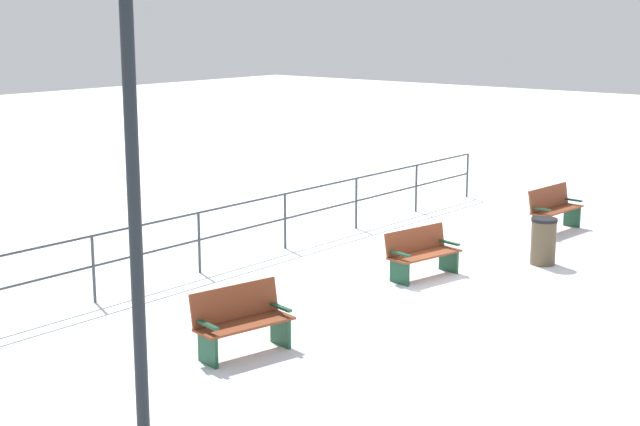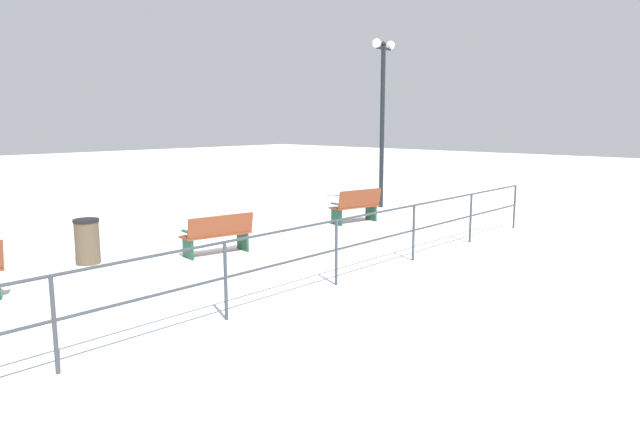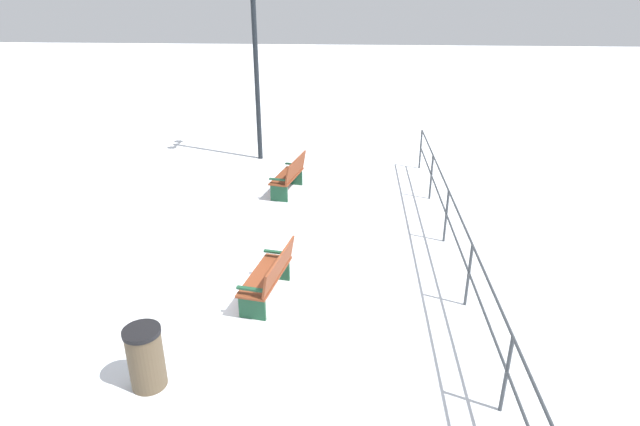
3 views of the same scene
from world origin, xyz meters
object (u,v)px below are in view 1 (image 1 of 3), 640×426
trash_bin (543,241)px  bench_third (554,208)px  lamppost_near (131,136)px  bench_second (422,253)px  bench_nearest (242,321)px

trash_bin → bench_third: bearing=112.1°
lamppost_near → trash_bin: 10.22m
bench_second → lamppost_near: (1.48, -7.62, 2.96)m
bench_nearest → bench_third: bench_third is taller
bench_third → trash_bin: (1.08, -2.67, -0.06)m
bench_nearest → lamppost_near: lamppost_near is taller
bench_third → trash_bin: 2.88m
bench_nearest → trash_bin: (1.04, 6.99, -0.03)m
bench_third → lamppost_near: lamppost_near is taller
trash_bin → bench_nearest: bearing=-98.5°
bench_nearest → trash_bin: bearing=93.1°
bench_nearest → trash_bin: bench_nearest is taller
bench_nearest → bench_second: (-0.24, 4.83, -0.03)m
bench_second → bench_third: bearing=98.0°
lamppost_near → bench_third: bearing=95.9°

